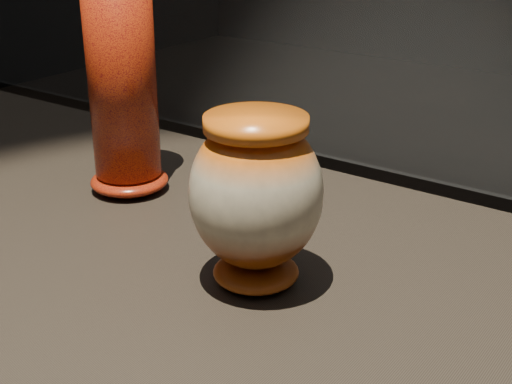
% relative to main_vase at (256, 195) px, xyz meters
% --- Properties ---
extents(main_vase, '(0.15, 0.15, 0.19)m').
position_rel_main_vase_xyz_m(main_vase, '(0.00, 0.00, 0.00)').
color(main_vase, '#722D0A').
rests_on(main_vase, display_plinth).
extents(tall_vase, '(0.14, 0.14, 0.35)m').
position_rel_main_vase_xyz_m(tall_vase, '(-0.30, 0.11, 0.07)').
color(tall_vase, '#CF3E0D').
rests_on(tall_vase, display_plinth).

